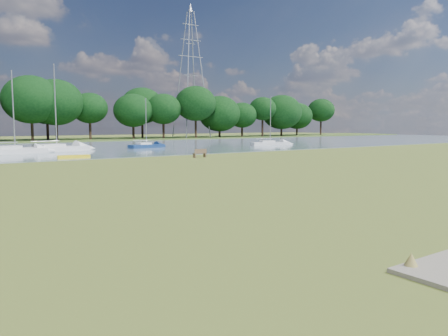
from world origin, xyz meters
TOP-DOWN VIEW (x-y plane):
  - ground at (0.00, 0.00)m, footprint 220.00×220.00m
  - river at (0.00, 42.00)m, footprint 220.00×40.00m
  - riverbank_bench at (11.88, 18.25)m, footprint 1.42×0.48m
  - kayak at (1.38, 24.00)m, footprint 3.02×1.09m
  - pylon at (41.40, 70.00)m, footprint 6.43×4.50m
  - tree_line at (8.34, 68.00)m, footprint 159.28×9.36m
  - sailboat_0 at (-2.16, 34.01)m, footprint 6.52×2.00m
  - sailboat_2 at (33.29, 32.68)m, footprint 6.12×3.27m
  - sailboat_3 at (14.55, 36.48)m, footprint 5.34×2.46m
  - sailboat_6 at (2.60, 35.50)m, footprint 7.83×3.68m

SIDE VIEW (x-z plane):
  - ground at x=0.00m, z-range 0.00..0.00m
  - river at x=0.00m, z-range -0.05..0.05m
  - kayak at x=1.38m, z-range 0.05..0.34m
  - riverbank_bench at x=11.88m, z-range 0.00..0.87m
  - sailboat_2 at x=33.29m, z-range -3.27..4.22m
  - sailboat_3 at x=14.55m, z-range -2.86..3.84m
  - sailboat_6 at x=2.60m, z-range -4.53..5.69m
  - sailboat_0 at x=-2.16m, z-range -3.91..5.08m
  - tree_line at x=8.34m, z-range 1.04..12.37m
  - pylon at x=41.40m, z-range 3.75..34.01m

